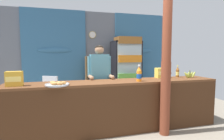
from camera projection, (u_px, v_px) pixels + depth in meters
name	position (u px, v px, depth m)	size (l,w,h in m)	color
ground_plane	(107.00, 118.00, 3.92)	(7.60, 7.60, 0.00)	gray
back_wall_curtained	(93.00, 55.00, 5.53)	(5.52, 0.22, 2.70)	slate
stall_counter	(120.00, 101.00, 3.17)	(3.88, 0.58, 0.92)	brown
timber_post	(166.00, 65.00, 3.04)	(0.19, 0.17, 2.57)	brown
drink_fridge	(126.00, 66.00, 5.25)	(0.80, 0.71, 1.90)	black
bottle_shelf_rack	(94.00, 78.00, 5.27)	(0.48, 0.28, 1.35)	brown
plastic_lawn_chair	(48.00, 91.00, 4.39)	(0.60, 0.60, 0.86)	silver
shopkeeper	(100.00, 74.00, 3.66)	(0.49, 0.42, 1.59)	#28282D
soda_bottle_orange_soda	(139.00, 74.00, 3.21)	(0.09, 0.09, 0.30)	orange
soda_bottle_iced_tea	(178.00, 72.00, 3.78)	(0.07, 0.07, 0.25)	brown
snack_box_choco_powder	(14.00, 79.00, 2.72)	(0.24, 0.12, 0.23)	gold
snack_box_instant_noodle	(161.00, 73.00, 3.69)	(0.23, 0.16, 0.20)	#EAD14C
pastry_tray	(57.00, 84.00, 2.78)	(0.37, 0.37, 0.07)	#BCBCC1
banana_bunch	(190.00, 75.00, 3.67)	(0.28, 0.06, 0.16)	#B7C647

